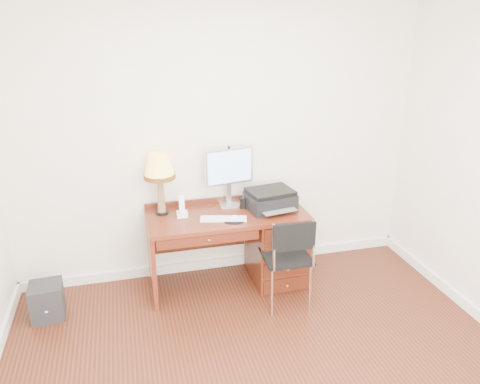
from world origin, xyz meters
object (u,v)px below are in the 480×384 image
object	(u,v)px
chair	(289,253)
phone	(182,210)
monitor	(230,170)
leg_lamp	(159,170)
desk	(259,242)
equipment_box	(47,301)
printer	(270,199)

from	to	relation	value
chair	phone	bearing A→B (deg)	149.81
monitor	phone	world-z (taller)	monitor
monitor	phone	xyz separation A→B (m)	(-0.50, -0.19, -0.29)
leg_lamp	chair	size ratio (longest dim) A/B	0.67
desk	equipment_box	bearing A→B (deg)	-175.70
desk	phone	distance (m)	0.84
leg_lamp	equipment_box	world-z (taller)	leg_lamp
desk	printer	size ratio (longest dim) A/B	3.10
desk	monitor	size ratio (longest dim) A/B	2.64
monitor	equipment_box	bearing A→B (deg)	-178.17
leg_lamp	desk	bearing A→B (deg)	-9.58
desk	leg_lamp	xyz separation A→B (m)	(-0.92, 0.15, 0.77)
leg_lamp	phone	distance (m)	0.43
leg_lamp	chair	world-z (taller)	leg_lamp
leg_lamp	monitor	bearing A→B (deg)	6.64
monitor	equipment_box	xyz separation A→B (m)	(-1.74, -0.38, -0.95)
desk	phone	xyz separation A→B (m)	(-0.74, 0.04, 0.40)
desk	leg_lamp	bearing A→B (deg)	170.42
desk	phone	size ratio (longest dim) A/B	7.08
monitor	phone	bearing A→B (deg)	-169.88
printer	equipment_box	size ratio (longest dim) A/B	1.51
monitor	phone	size ratio (longest dim) A/B	2.68
phone	leg_lamp	bearing A→B (deg)	150.95
chair	desk	bearing A→B (deg)	105.76
printer	chair	world-z (taller)	printer
desk	chair	world-z (taller)	chair
printer	desk	bearing A→B (deg)	-179.25
printer	leg_lamp	distance (m)	1.09
leg_lamp	printer	bearing A→B (deg)	-7.58
chair	monitor	bearing A→B (deg)	118.42
monitor	printer	distance (m)	0.49
equipment_box	leg_lamp	bearing A→B (deg)	12.82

